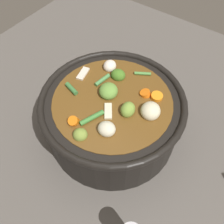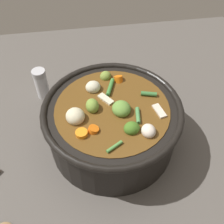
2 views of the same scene
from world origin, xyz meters
name	(u,v)px [view 1 (image 1 of 2)]	position (x,y,z in m)	size (l,w,h in m)	color
ground_plane	(112,131)	(0.00, 0.00, 0.00)	(1.10, 1.10, 0.00)	#514C47
cooking_pot	(112,116)	(0.00, 0.00, 0.07)	(0.33, 0.33, 0.15)	black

